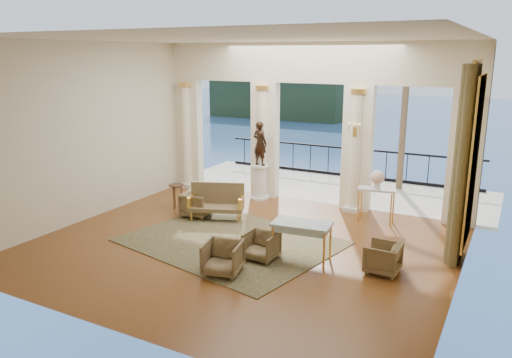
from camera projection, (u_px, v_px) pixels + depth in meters
The scene contains 23 objects.
floor at pixel (242, 246), 11.18m from camera, with size 9.00×9.00×0.00m, color #45270E.
room_walls at pixel (212, 124), 9.52m from camera, with size 9.00×9.00×9.00m.
arcade at pixel (310, 113), 13.81m from camera, with size 9.00×0.56×4.50m.
terrace at pixel (331, 188), 16.15m from camera, with size 10.00×3.60×0.10m, color #B8AF97.
balustrade at pixel (347, 165), 17.40m from camera, with size 9.00×0.06×1.03m.
palm_tree at pixel (408, 57), 14.90m from camera, with size 2.00×2.00×4.50m.
headland at pixel (292, 96), 85.48m from camera, with size 22.00×18.00×6.00m, color black.
sea at pixel (474, 135), 63.96m from camera, with size 160.00×160.00×0.00m, color #1E4C88.
curtain at pixel (463, 165), 10.01m from camera, with size 0.33×1.40×4.09m.
window_frame at pixel (474, 162), 9.90m from camera, with size 0.04×1.60×3.40m, color #E9B24D.
wall_sconce at pixel (355, 131), 12.99m from camera, with size 0.30×0.11×0.33m.
rug at pixel (231, 241), 11.42m from camera, with size 4.49×3.49×0.02m, color #35381D.
armchair_a at pixel (223, 256), 9.69m from camera, with size 0.70×0.65×0.72m, color #433720.
armchair_b at pixel (261, 244), 10.39m from camera, with size 0.63×0.59×0.65m, color #433720.
armchair_c at pixel (383, 257), 9.75m from camera, with size 0.64×0.60×0.66m, color #433720.
armchair_d at pixel (196, 203), 13.14m from camera, with size 0.70×0.66×0.72m, color #433720.
settee at pixel (217, 201), 12.94m from camera, with size 1.52×1.08×0.93m.
game_table at pixel (302, 227), 10.25m from camera, with size 1.26×0.79×0.82m.
pedestal at pixel (260, 183), 14.68m from camera, with size 0.56×0.56×1.03m.
statue at pixel (260, 143), 14.39m from camera, with size 0.47×0.31×1.28m, color black.
console_table at pixel (376, 194), 12.61m from camera, with size 0.98×0.50×0.88m.
urn at pixel (377, 178), 12.50m from camera, with size 0.36×0.36×0.47m.
side_table at pixel (176, 188), 13.74m from camera, with size 0.42×0.42×0.68m.
Camera 1 is at (5.21, -9.08, 4.19)m, focal length 35.00 mm.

